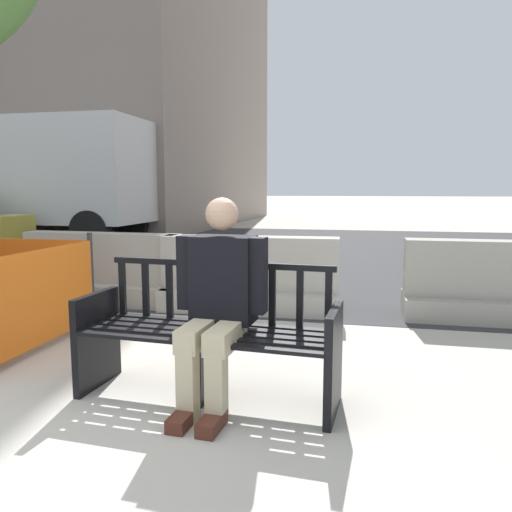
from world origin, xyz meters
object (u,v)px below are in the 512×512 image
object	(u,v)px
jersey_barrier_left	(102,273)
jersey_barrier_right	(503,289)
jersey_barrier_centre	(250,280)
street_bench	(208,339)
delivery_truck	(21,176)
seated_person	(218,298)

from	to	relation	value
jersey_barrier_left	jersey_barrier_right	xyz separation A→B (m)	(4.57, 0.02, 0.00)
jersey_barrier_centre	jersey_barrier_right	world-z (taller)	same
street_bench	jersey_barrier_left	bearing A→B (deg)	130.91
jersey_barrier_left	delivery_truck	xyz separation A→B (m)	(-5.34, 5.64, 1.35)
jersey_barrier_centre	jersey_barrier_left	distance (m)	1.88
seated_person	jersey_barrier_left	size ratio (longest dim) A/B	0.65
jersey_barrier_centre	delivery_truck	xyz separation A→B (m)	(-7.22, 5.71, 1.35)
street_bench	delivery_truck	bearing A→B (deg)	132.71
street_bench	jersey_barrier_centre	distance (m)	2.43
seated_person	street_bench	bearing A→B (deg)	144.68
street_bench	seated_person	bearing A→B (deg)	-35.32
delivery_truck	street_bench	bearing A→B (deg)	-47.29
seated_person	jersey_barrier_centre	bearing A→B (deg)	98.48
jersey_barrier_right	street_bench	bearing A→B (deg)	-133.84
street_bench	jersey_barrier_right	distance (m)	3.48
street_bench	jersey_barrier_right	world-z (taller)	street_bench
jersey_barrier_left	delivery_truck	size ratio (longest dim) A/B	0.30
street_bench	jersey_barrier_left	xyz separation A→B (m)	(-2.15, 2.49, -0.06)
seated_person	jersey_barrier_right	distance (m)	3.48
jersey_barrier_centre	street_bench	bearing A→B (deg)	-83.37
jersey_barrier_left	delivery_truck	distance (m)	7.88
jersey_barrier_centre	jersey_barrier_right	distance (m)	2.69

